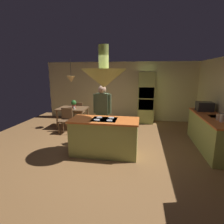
# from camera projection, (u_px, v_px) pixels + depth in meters

# --- Properties ---
(ground) EXTENTS (8.16, 8.16, 0.00)m
(ground) POSITION_uv_depth(u_px,v_px,m) (106.00, 150.00, 4.92)
(ground) COLOR olive
(wall_back) EXTENTS (6.80, 0.10, 2.55)m
(wall_back) POSITION_uv_depth(u_px,v_px,m) (121.00, 91.00, 7.96)
(wall_back) COLOR beige
(wall_back) RESTS_ON ground
(kitchen_island) EXTENTS (1.76, 0.80, 0.96)m
(kitchen_island) POSITION_uv_depth(u_px,v_px,m) (104.00, 137.00, 4.63)
(kitchen_island) COLOR #A8B259
(kitchen_island) RESTS_ON ground
(counter_run_right) EXTENTS (0.73, 2.35, 0.94)m
(counter_run_right) POSITION_uv_depth(u_px,v_px,m) (211.00, 132.00, 4.93)
(counter_run_right) COLOR #A8B259
(counter_run_right) RESTS_ON ground
(oven_tower) EXTENTS (0.66, 0.62, 2.12)m
(oven_tower) POSITION_uv_depth(u_px,v_px,m) (146.00, 98.00, 7.44)
(oven_tower) COLOR #A8B259
(oven_tower) RESTS_ON ground
(dining_table) EXTENTS (1.10, 0.85, 0.76)m
(dining_table) POSITION_uv_depth(u_px,v_px,m) (73.00, 111.00, 6.88)
(dining_table) COLOR brown
(dining_table) RESTS_ON ground
(person_at_island) EXTENTS (0.53, 0.23, 1.74)m
(person_at_island) POSITION_uv_depth(u_px,v_px,m) (102.00, 111.00, 5.19)
(person_at_island) COLOR tan
(person_at_island) RESTS_ON ground
(range_hood) EXTENTS (1.10, 1.10, 1.00)m
(range_hood) POSITION_uv_depth(u_px,v_px,m) (104.00, 77.00, 4.29)
(range_hood) COLOR #A8B259
(pendant_light_over_table) EXTENTS (0.32, 0.32, 0.82)m
(pendant_light_over_table) POSITION_uv_depth(u_px,v_px,m) (71.00, 79.00, 6.62)
(pendant_light_over_table) COLOR #E0B266
(chair_facing_island) EXTENTS (0.40, 0.40, 0.87)m
(chair_facing_island) POSITION_uv_depth(u_px,v_px,m) (66.00, 119.00, 6.30)
(chair_facing_island) COLOR brown
(chair_facing_island) RESTS_ON ground
(chair_by_back_wall) EXTENTS (0.40, 0.40, 0.87)m
(chair_by_back_wall) POSITION_uv_depth(u_px,v_px,m) (79.00, 111.00, 7.54)
(chair_by_back_wall) COLOR brown
(chair_by_back_wall) RESTS_ON ground
(potted_plant_on_table) EXTENTS (0.20, 0.20, 0.30)m
(potted_plant_on_table) POSITION_uv_depth(u_px,v_px,m) (74.00, 104.00, 6.85)
(potted_plant_on_table) COLOR #99382D
(potted_plant_on_table) RESTS_ON dining_table
(cup_on_table) EXTENTS (0.07, 0.07, 0.09)m
(cup_on_table) POSITION_uv_depth(u_px,v_px,m) (74.00, 108.00, 6.62)
(cup_on_table) COLOR white
(cup_on_table) RESTS_ON dining_table
(canister_flour) EXTENTS (0.10, 0.10, 0.19)m
(canister_flour) POSITION_uv_depth(u_px,v_px,m) (222.00, 118.00, 4.25)
(canister_flour) COLOR silver
(canister_flour) RESTS_ON counter_run_right
(canister_sugar) EXTENTS (0.12, 0.12, 0.15)m
(canister_sugar) POSITION_uv_depth(u_px,v_px,m) (219.00, 117.00, 4.43)
(canister_sugar) COLOR #E0B78C
(canister_sugar) RESTS_ON counter_run_right
(microwave_on_counter) EXTENTS (0.46, 0.36, 0.28)m
(microwave_on_counter) POSITION_uv_depth(u_px,v_px,m) (205.00, 106.00, 5.47)
(microwave_on_counter) COLOR #232326
(microwave_on_counter) RESTS_ON counter_run_right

